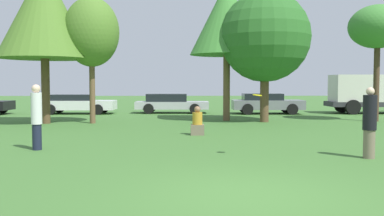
{
  "coord_description": "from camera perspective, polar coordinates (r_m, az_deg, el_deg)",
  "views": [
    {
      "loc": [
        -1.03,
        -6.95,
        1.83
      ],
      "look_at": [
        -0.75,
        5.34,
        1.14
      ],
      "focal_mm": 39.99,
      "sensor_mm": 36.0,
      "label": 1
    }
  ],
  "objects": [
    {
      "name": "tree_4",
      "position": [
        22.97,
        23.52,
        9.8
      ],
      "size": [
        2.79,
        2.79,
        5.68
      ],
      "color": "#473323",
      "rests_on": "ground"
    },
    {
      "name": "ground_plane",
      "position": [
        7.26,
        7.05,
        -11.45
      ],
      "size": [
        120.0,
        120.0,
        0.0
      ],
      "primitive_type": "plane",
      "color": "#3D6B2D"
    },
    {
      "name": "parked_car_white",
      "position": [
        27.25,
        -15.14,
        0.59
      ],
      "size": [
        4.6,
        1.96,
        1.2
      ],
      "rotation": [
        0.0,
        0.0,
        -0.02
      ],
      "color": "silver",
      "rests_on": "ground"
    },
    {
      "name": "parked_car_grey",
      "position": [
        26.74,
        9.86,
        0.67
      ],
      "size": [
        4.35,
        2.07,
        1.25
      ],
      "rotation": [
        0.0,
        0.0,
        -0.02
      ],
      "color": "slate",
      "rests_on": "ground"
    },
    {
      "name": "parked_car_silver",
      "position": [
        27.03,
        -2.89,
        0.68
      ],
      "size": [
        4.61,
        1.91,
        1.22
      ],
      "rotation": [
        0.0,
        0.0,
        -0.02
      ],
      "color": "#B2B2B7",
      "rests_on": "ground"
    },
    {
      "name": "delivery_truck_yellow",
      "position": [
        28.86,
        22.5,
        1.91
      ],
      "size": [
        5.28,
        2.35,
        2.41
      ],
      "rotation": [
        0.0,
        0.0,
        -0.02
      ],
      "color": "#2D2D33",
      "rests_on": "ground"
    },
    {
      "name": "tree_1",
      "position": [
        20.59,
        -13.26,
        9.76
      ],
      "size": [
        2.55,
        2.55,
        5.85
      ],
      "color": "brown",
      "rests_on": "ground"
    },
    {
      "name": "frisbee",
      "position": [
        10.72,
        8.7,
        1.71
      ],
      "size": [
        0.23,
        0.23,
        0.05
      ],
      "color": "yellow"
    },
    {
      "name": "bystander_sitting",
      "position": [
        15.39,
        0.72,
        -2.07
      ],
      "size": [
        0.48,
        0.4,
        1.04
      ],
      "color": "#726651",
      "rests_on": "ground"
    },
    {
      "name": "tree_0",
      "position": [
        21.19,
        -19.12,
        11.99
      ],
      "size": [
        4.29,
        4.29,
        7.3
      ],
      "color": "brown",
      "rests_on": "ground"
    },
    {
      "name": "person_catcher",
      "position": [
        11.38,
        22.6,
        -1.81
      ],
      "size": [
        0.33,
        0.33,
        1.76
      ],
      "rotation": [
        0.0,
        0.0,
        2.96
      ],
      "color": "#726651",
      "rests_on": "ground"
    },
    {
      "name": "person_thrower",
      "position": [
        12.62,
        -20.02,
        -1.03
      ],
      "size": [
        0.3,
        0.3,
        1.82
      ],
      "rotation": [
        0.0,
        0.0,
        -0.18
      ],
      "color": "#191E33",
      "rests_on": "ground"
    },
    {
      "name": "tree_3",
      "position": [
        21.04,
        9.71,
        9.3
      ],
      "size": [
        4.34,
        4.34,
        6.27
      ],
      "color": "brown",
      "rests_on": "ground"
    },
    {
      "name": "tree_2",
      "position": [
        21.81,
        4.67,
        11.86
      ],
      "size": [
        3.7,
        3.7,
        6.99
      ],
      "color": "brown",
      "rests_on": "ground"
    }
  ]
}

